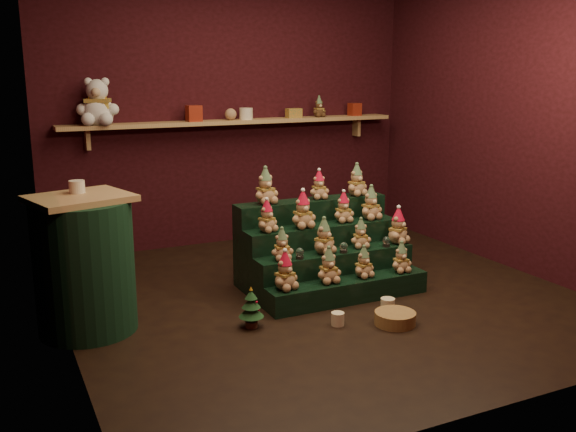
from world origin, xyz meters
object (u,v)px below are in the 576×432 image
snow_globe_b (344,247)px  mug_right (388,305)px  wicker_basket (395,318)px  white_bear (97,95)px  snow_globe_c (386,242)px  mini_christmas_tree (251,308)px  mug_left (338,319)px  riser_tier_front (348,290)px  brown_bear (319,107)px  side_table (85,265)px  snow_globe_a (300,253)px

snow_globe_b → mug_right: size_ratio=0.81×
snow_globe_b → wicker_basket: snow_globe_b is taller
white_bear → snow_globe_c: bearing=-25.2°
mini_christmas_tree → mug_right: mini_christmas_tree is taller
mug_left → white_bear: white_bear is taller
riser_tier_front → snow_globe_c: snow_globe_c is taller
mini_christmas_tree → mug_left: 0.64m
snow_globe_b → white_bear: bearing=130.3°
snow_globe_c → brown_bear: (0.35, 1.87, 1.02)m
white_bear → brown_bear: white_bear is taller
snow_globe_b → mug_right: (0.11, -0.50, -0.35)m
snow_globe_b → side_table: size_ratio=0.09×
snow_globe_a → white_bear: white_bear is taller
snow_globe_b → mini_christmas_tree: size_ratio=0.29×
wicker_basket → white_bear: size_ratio=0.55×
brown_bear → wicker_basket: bearing=-107.6°
snow_globe_a → snow_globe_b: bearing=0.0°
snow_globe_b → side_table: (-2.03, 0.14, 0.08)m
white_bear → brown_bear: (2.35, 0.00, -0.17)m
riser_tier_front → brown_bear: 2.56m
wicker_basket → mini_christmas_tree: bearing=157.3°
snow_globe_c → side_table: bearing=176.7°
mug_right → wicker_basket: mug_right is taller
mug_right → brown_bear: size_ratio=0.50×
snow_globe_a → mug_left: snow_globe_a is taller
mini_christmas_tree → mug_right: bearing=-9.6°
mug_left → snow_globe_a: bearing=93.3°
snow_globe_a → wicker_basket: 0.92m
snow_globe_c → riser_tier_front: bearing=-160.9°
snow_globe_b → brown_bear: bearing=67.7°
mug_left → white_bear: (-1.21, 2.43, 1.55)m
snow_globe_c → snow_globe_b: bearing=180.0°
mug_left → brown_bear: size_ratio=0.44×
mini_christmas_tree → mug_left: bearing=-22.3°
side_table → mug_right: bearing=-32.5°
snow_globe_a → snow_globe_c: 0.82m
mini_christmas_tree → mug_right: size_ratio=2.82×
mug_right → snow_globe_a: bearing=135.6°
snow_globe_b → mini_christmas_tree: snow_globe_b is taller
mug_left → wicker_basket: size_ratio=0.32×
riser_tier_front → snow_globe_a: bearing=156.2°
snow_globe_a → snow_globe_c: bearing=0.0°
riser_tier_front → snow_globe_a: 0.51m
mini_christmas_tree → brown_bear: (1.72, 2.19, 1.28)m
snow_globe_c → white_bear: 2.99m
riser_tier_front → mini_christmas_tree: (-0.92, -0.16, 0.06)m
snow_globe_b → snow_globe_c: (0.42, 0.00, -0.00)m
wicker_basket → brown_bear: (0.75, 2.60, 1.38)m
mug_left → snow_globe_b: bearing=56.4°
snow_globe_c → mug_left: snow_globe_c is taller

